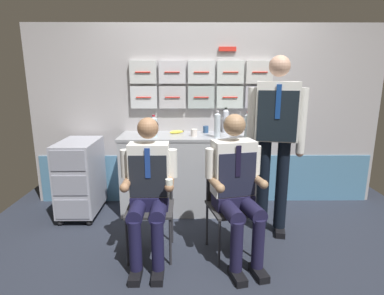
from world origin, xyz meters
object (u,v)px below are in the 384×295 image
object	(u,v)px
crew_member_left	(149,185)
crew_member_right	(236,182)
paper_cup_blue	(206,129)
snack_banana	(177,132)
crew_member_standing	(276,130)
folding_chair_left	(151,195)
folding_chair_right	(229,195)
sparkling_bottle_green	(217,125)
service_trolley	(80,176)

from	to	relation	value
crew_member_left	crew_member_right	bearing A→B (deg)	0.97
paper_cup_blue	snack_banana	size ratio (longest dim) A/B	0.46
crew_member_standing	snack_banana	xyz separation A→B (m)	(-0.98, 0.63, -0.13)
folding_chair_left	snack_banana	distance (m)	1.04
crew_member_left	folding_chair_right	bearing A→B (deg)	13.55
folding_chair_right	sparkling_bottle_green	world-z (taller)	sparkling_bottle_green
crew_member_right	service_trolley	bearing A→B (deg)	151.76
paper_cup_blue	crew_member_left	bearing A→B (deg)	-114.70
folding_chair_left	crew_member_right	xyz separation A→B (m)	(0.74, -0.15, 0.17)
folding_chair_left	service_trolley	bearing A→B (deg)	140.77
folding_chair_left	sparkling_bottle_green	distance (m)	1.09
crew_member_right	snack_banana	bearing A→B (deg)	116.61
crew_member_left	folding_chair_right	distance (m)	0.74
crew_member_right	paper_cup_blue	distance (m)	1.20
service_trolley	sparkling_bottle_green	xyz separation A→B (m)	(1.53, -0.02, 0.58)
sparkling_bottle_green	crew_member_left	bearing A→B (deg)	-126.72
folding_chair_right	paper_cup_blue	world-z (taller)	paper_cup_blue
snack_banana	paper_cup_blue	bearing A→B (deg)	11.07
service_trolley	crew_member_left	bearing A→B (deg)	-44.93
sparkling_bottle_green	paper_cup_blue	world-z (taller)	sparkling_bottle_green
snack_banana	crew_member_right	bearing A→B (deg)	-63.39
folding_chair_left	snack_banana	world-z (taller)	snack_banana
folding_chair_right	snack_banana	world-z (taller)	snack_banana
folding_chair_left	paper_cup_blue	size ratio (longest dim) A/B	10.72
crew_member_left	snack_banana	xyz separation A→B (m)	(0.19, 1.10, 0.25)
service_trolley	crew_member_right	xyz separation A→B (m)	(1.62, -0.87, 0.23)
folding_chair_left	folding_chair_right	size ratio (longest dim) A/B	1.00
crew_member_left	folding_chair_right	world-z (taller)	crew_member_left
service_trolley	folding_chair_right	distance (m)	1.74
crew_member_left	sparkling_bottle_green	distance (m)	1.14
paper_cup_blue	snack_banana	bearing A→B (deg)	-168.93
folding_chair_right	crew_member_right	bearing A→B (deg)	-76.75
crew_member_left	crew_member_standing	size ratio (longest dim) A/B	0.70
paper_cup_blue	service_trolley	bearing A→B (deg)	-168.88
folding_chair_right	crew_member_standing	distance (m)	0.77
folding_chair_left	crew_member_left	distance (m)	0.22
crew_member_right	crew_member_standing	size ratio (longest dim) A/B	0.72
folding_chair_left	crew_member_left	size ratio (longest dim) A/B	0.69
service_trolley	paper_cup_blue	world-z (taller)	paper_cup_blue
folding_chair_left	crew_member_right	world-z (taller)	crew_member_right
snack_banana	sparkling_bottle_green	bearing A→B (deg)	-27.34
crew_member_right	snack_banana	xyz separation A→B (m)	(-0.54, 1.08, 0.23)
paper_cup_blue	snack_banana	distance (m)	0.35
folding_chair_left	crew_member_right	size ratio (longest dim) A/B	0.67
crew_member_left	folding_chair_right	size ratio (longest dim) A/B	1.46
crew_member_left	snack_banana	distance (m)	1.14
folding_chair_right	service_trolley	bearing A→B (deg)	155.72
folding_chair_left	snack_banana	xyz separation A→B (m)	(0.20, 0.93, 0.40)
folding_chair_right	crew_member_left	bearing A→B (deg)	-166.45
service_trolley	crew_member_standing	distance (m)	2.18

